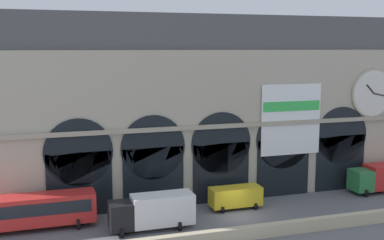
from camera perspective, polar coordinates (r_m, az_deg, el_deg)
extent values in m
plane|color=slate|center=(47.19, 5.62, -11.33)|extent=(200.00, 200.00, 0.00)
cube|color=#BCAD8C|center=(42.68, 8.40, -12.78)|extent=(90.00, 0.70, 1.11)
cube|color=#B2A891|center=(52.35, 2.33, -0.40)|extent=(44.59, 5.77, 15.76)
cube|color=#4C4C4C|center=(52.02, 2.28, 10.25)|extent=(44.59, 5.17, 3.60)
cube|color=black|center=(47.54, -13.09, -7.41)|extent=(6.15, 0.20, 6.25)
cylinder|color=black|center=(46.79, -13.22, -3.73)|extent=(6.47, 0.20, 6.47)
cube|color=black|center=(48.58, -4.55, -6.86)|extent=(6.15, 0.20, 6.25)
cylinder|color=black|center=(47.85, -4.60, -3.26)|extent=(6.47, 0.20, 6.47)
cube|color=black|center=(50.64, 3.44, -6.21)|extent=(6.15, 0.20, 6.25)
cylinder|color=black|center=(49.93, 3.47, -2.75)|extent=(6.47, 0.20, 6.47)
cube|color=black|center=(53.58, 10.67, -5.52)|extent=(6.15, 0.20, 6.25)
cylinder|color=black|center=(52.92, 10.76, -2.24)|extent=(6.47, 0.20, 6.47)
cube|color=black|center=(57.29, 17.03, -4.83)|extent=(6.15, 0.20, 6.25)
cylinder|color=black|center=(56.67, 17.17, -1.76)|extent=(6.47, 0.20, 6.47)
cylinder|color=#B2A891|center=(58.25, 20.52, 2.98)|extent=(5.53, 0.25, 5.53)
cylinder|color=silver|center=(58.15, 20.59, 2.96)|extent=(5.12, 0.06, 5.12)
cube|color=black|center=(57.76, 20.27, 3.44)|extent=(1.11, 0.04, 1.11)
cube|color=black|center=(58.78, 21.44, 2.75)|extent=(2.15, 0.04, 0.58)
cube|color=white|center=(52.82, 11.59, 0.05)|extent=(7.00, 0.12, 7.65)
cube|color=green|center=(52.56, 11.68, 1.61)|extent=(6.72, 0.04, 1.05)
cube|color=#A49A85|center=(49.52, 3.54, -0.71)|extent=(44.59, 0.50, 0.44)
cube|color=red|center=(45.66, -18.33, -10.04)|extent=(11.00, 2.50, 2.60)
cube|color=black|center=(44.34, -18.36, -10.12)|extent=(10.12, 0.04, 1.10)
cylinder|color=black|center=(45.10, -13.27, -11.81)|extent=(0.28, 1.00, 1.00)
cylinder|color=black|center=(47.22, -13.49, -10.88)|extent=(0.28, 1.00, 1.00)
cube|color=black|center=(43.22, -8.39, -11.07)|extent=(2.00, 2.30, 2.30)
cube|color=white|center=(43.87, -3.48, -10.42)|extent=(5.50, 2.30, 2.70)
cylinder|color=black|center=(42.65, -8.26, -12.99)|extent=(0.28, 0.84, 0.84)
cylinder|color=black|center=(44.56, -8.71, -12.04)|extent=(0.28, 0.84, 0.84)
cylinder|color=black|center=(43.69, -1.50, -12.36)|extent=(0.28, 0.84, 0.84)
cylinder|color=black|center=(45.56, -2.24, -11.47)|extent=(0.28, 0.84, 0.84)
cube|color=gold|center=(49.21, 5.14, -8.92)|extent=(5.20, 2.00, 1.86)
cylinder|color=black|center=(48.07, 3.57, -10.50)|extent=(0.28, 0.68, 0.68)
cylinder|color=black|center=(49.66, 2.81, -9.86)|extent=(0.28, 0.68, 0.68)
cylinder|color=black|center=(49.41, 7.46, -10.02)|extent=(0.28, 0.68, 0.68)
cylinder|color=black|center=(50.96, 6.59, -9.42)|extent=(0.28, 0.68, 0.68)
cube|color=#2D7A42|center=(56.70, 19.25, -6.70)|extent=(2.00, 2.30, 2.30)
cylinder|color=black|center=(56.16, 19.75, -8.09)|extent=(0.28, 0.84, 0.84)
cylinder|color=black|center=(57.74, 18.50, -7.57)|extent=(0.28, 0.84, 0.84)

